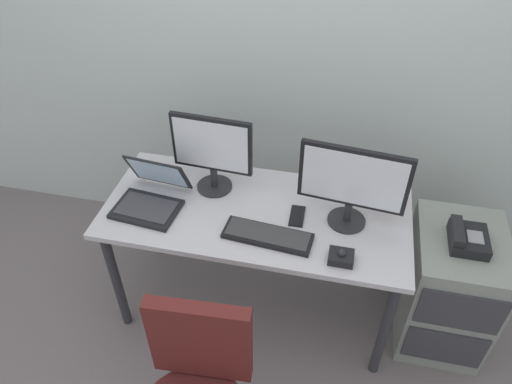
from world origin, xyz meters
name	(u,v)px	position (x,y,z in m)	size (l,w,h in m)	color
ground_plane	(256,303)	(0.00, 0.00, 0.00)	(8.00, 8.00, 0.00)	slate
back_wall	(285,24)	(0.00, 0.68, 1.40)	(6.00, 0.10, 2.80)	silver
desk	(256,223)	(0.00, 0.00, 0.65)	(1.49, 0.67, 0.74)	silver
file_cabinet	(447,288)	(1.00, 0.05, 0.35)	(0.42, 0.53, 0.70)	gray
desk_phone	(467,238)	(0.99, 0.03, 0.73)	(0.17, 0.20, 0.09)	black
monitor_main	(353,183)	(0.43, 0.02, 0.98)	(0.49, 0.18, 0.42)	#262628
monitor_side	(212,150)	(-0.25, 0.13, 0.97)	(0.40, 0.18, 0.42)	#262628
keyboard	(268,236)	(0.09, -0.17, 0.75)	(0.42, 0.17, 0.03)	black
laptop	(151,196)	(-0.51, -0.06, 0.79)	(0.34, 0.35, 0.22)	black
trackball_mouse	(341,257)	(0.43, -0.23, 0.76)	(0.11, 0.09, 0.07)	black
coffee_mug	(385,192)	(0.60, 0.21, 0.80)	(0.09, 0.08, 0.11)	#A5372B
cell_phone	(297,216)	(0.20, 0.00, 0.74)	(0.07, 0.14, 0.01)	black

